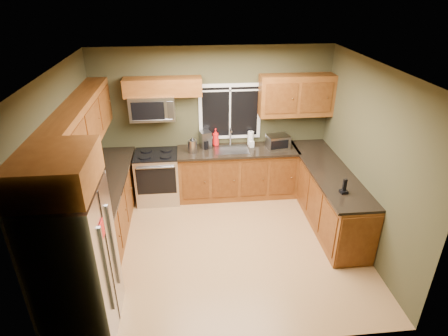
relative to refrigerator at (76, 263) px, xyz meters
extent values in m
plane|color=#A07446|center=(1.74, 1.30, -0.90)|extent=(4.20, 4.20, 0.00)
plane|color=white|center=(1.74, 1.30, 1.80)|extent=(4.20, 4.20, 0.00)
plane|color=#3B3A23|center=(1.74, 3.10, 0.45)|extent=(4.20, 0.00, 4.20)
plane|color=#3B3A23|center=(1.74, -0.50, 0.45)|extent=(4.20, 0.00, 4.20)
plane|color=#3B3A23|center=(-0.36, 1.30, 0.45)|extent=(0.00, 3.60, 3.60)
plane|color=#3B3A23|center=(3.84, 1.30, 0.45)|extent=(0.00, 3.60, 3.60)
cube|color=white|center=(2.04, 3.09, 0.65)|extent=(1.12, 0.03, 1.02)
cube|color=black|center=(2.04, 3.08, 0.65)|extent=(1.00, 0.01, 0.90)
cube|color=white|center=(2.04, 3.07, 0.65)|extent=(0.03, 0.01, 0.90)
cube|color=white|center=(2.04, 3.07, 1.04)|extent=(1.00, 0.01, 0.03)
cube|color=brown|center=(-0.06, 1.78, -0.45)|extent=(0.60, 2.65, 0.90)
cube|color=black|center=(-0.04, 1.78, 0.02)|extent=(0.65, 2.65, 0.04)
cube|color=brown|center=(2.15, 2.80, -0.45)|extent=(2.17, 0.60, 0.90)
cube|color=black|center=(2.15, 2.78, 0.02)|extent=(2.17, 0.65, 0.04)
cube|color=brown|center=(3.54, 1.85, -0.45)|extent=(0.60, 2.50, 0.90)
cube|color=#5B2F10|center=(3.54, 0.59, -0.45)|extent=(0.56, 0.02, 0.82)
cube|color=black|center=(3.51, 1.85, 0.02)|extent=(0.65, 2.50, 0.04)
cube|color=brown|center=(-0.20, 1.78, 0.96)|extent=(0.33, 2.65, 0.72)
cube|color=brown|center=(0.89, 2.94, 1.17)|extent=(1.30, 0.33, 0.30)
cube|color=brown|center=(3.19, 2.94, 0.96)|extent=(1.30, 0.33, 0.72)
cube|color=brown|center=(0.00, 0.00, 1.13)|extent=(0.72, 0.90, 0.38)
cube|color=#B7B7BC|center=(0.00, 0.00, 0.00)|extent=(0.72, 0.90, 1.80)
cube|color=slate|center=(0.37, -0.20, 0.05)|extent=(0.03, 0.04, 1.10)
cube|color=slate|center=(0.37, 0.20, 0.05)|extent=(0.03, 0.04, 1.10)
cube|color=black|center=(0.36, 0.00, 0.00)|extent=(0.01, 0.02, 1.78)
cube|color=red|center=(0.37, -0.10, 0.50)|extent=(0.01, 0.14, 0.20)
cube|color=#B7B7BC|center=(0.69, 2.78, -0.45)|extent=(0.76, 0.65, 0.90)
cube|color=black|center=(0.69, 2.78, 0.00)|extent=(0.76, 0.64, 0.03)
cube|color=black|center=(0.69, 2.45, -0.35)|extent=(0.68, 0.02, 0.50)
cylinder|color=slate|center=(0.69, 2.43, -0.08)|extent=(0.64, 0.04, 0.04)
cylinder|color=black|center=(0.51, 2.64, 0.03)|extent=(0.20, 0.20, 0.01)
cylinder|color=black|center=(0.87, 2.64, 0.03)|extent=(0.20, 0.20, 0.01)
cylinder|color=black|center=(0.51, 2.92, 0.03)|extent=(0.20, 0.20, 0.01)
cylinder|color=black|center=(0.87, 2.92, 0.03)|extent=(0.20, 0.20, 0.01)
cube|color=#B7B7BC|center=(0.69, 2.91, 0.83)|extent=(0.76, 0.38, 0.42)
cube|color=black|center=(0.63, 2.72, 0.83)|extent=(0.54, 0.01, 0.30)
cube|color=slate|center=(1.00, 2.72, 0.83)|extent=(0.10, 0.01, 0.30)
cylinder|color=slate|center=(0.69, 2.70, 0.67)|extent=(0.66, 0.02, 0.02)
cube|color=slate|center=(2.04, 2.78, 0.03)|extent=(0.60, 0.42, 0.02)
cylinder|color=#B7B7BC|center=(2.04, 2.98, 0.21)|extent=(0.03, 0.03, 0.34)
cylinder|color=#B7B7BC|center=(2.04, 2.90, 0.37)|extent=(0.03, 0.18, 0.03)
cube|color=#B7B7BC|center=(2.88, 2.78, 0.16)|extent=(0.43, 0.35, 0.24)
cube|color=black|center=(2.88, 2.64, 0.16)|extent=(0.32, 0.07, 0.16)
cube|color=slate|center=(1.58, 2.95, 0.19)|extent=(0.23, 0.26, 0.30)
cylinder|color=black|center=(1.58, 2.87, 0.12)|extent=(0.14, 0.14, 0.16)
cylinder|color=#B7B7BC|center=(1.34, 2.72, 0.16)|extent=(0.17, 0.17, 0.24)
cone|color=black|center=(1.34, 2.72, 0.30)|extent=(0.11, 0.11, 0.06)
cylinder|color=white|center=(2.41, 2.98, 0.17)|extent=(0.12, 0.12, 0.25)
cylinder|color=slate|center=(2.41, 2.98, 0.30)|extent=(0.02, 0.02, 0.04)
imported|color=red|center=(1.77, 3.00, 0.20)|extent=(0.14, 0.14, 0.32)
imported|color=white|center=(2.41, 2.86, 0.13)|extent=(0.10, 0.10, 0.18)
imported|color=white|center=(1.58, 3.00, 0.13)|extent=(0.19, 0.19, 0.18)
cube|color=black|center=(3.45, 1.10, 0.06)|extent=(0.11, 0.11, 0.04)
cube|color=black|center=(3.45, 1.10, 0.17)|extent=(0.05, 0.04, 0.18)
camera|label=1|loc=(1.29, -3.32, 2.77)|focal=30.00mm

